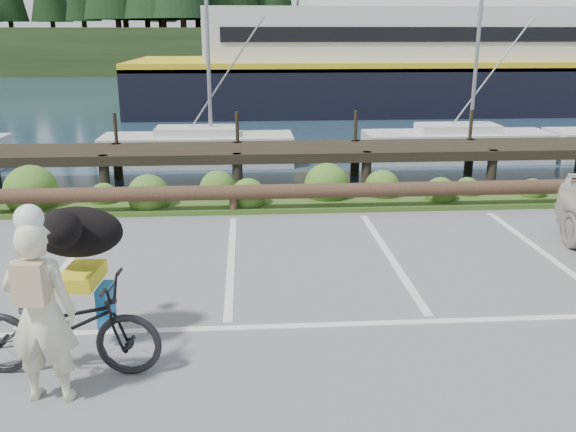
# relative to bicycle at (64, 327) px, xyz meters

# --- Properties ---
(ground) EXTENTS (72.00, 72.00, 0.00)m
(ground) POSITION_rel_bicycle_xyz_m (1.69, 1.30, -0.54)
(ground) COLOR slate
(harbor_backdrop) EXTENTS (170.00, 160.00, 30.00)m
(harbor_backdrop) POSITION_rel_bicycle_xyz_m (2.10, 79.72, -0.54)
(harbor_backdrop) COLOR #1C3144
(harbor_backdrop) RESTS_ON ground
(vegetation_strip) EXTENTS (34.00, 1.60, 0.10)m
(vegetation_strip) POSITION_rel_bicycle_xyz_m (1.69, 6.60, -0.49)
(vegetation_strip) COLOR #3D5B21
(vegetation_strip) RESTS_ON ground
(log_rail) EXTENTS (32.00, 0.30, 0.60)m
(log_rail) POSITION_rel_bicycle_xyz_m (1.69, 5.90, -0.54)
(log_rail) COLOR #443021
(log_rail) RESTS_ON ground
(bicycle) EXTENTS (2.13, 0.90, 1.09)m
(bicycle) POSITION_rel_bicycle_xyz_m (0.00, 0.00, 0.00)
(bicycle) COLOR black
(bicycle) RESTS_ON ground
(cyclist) EXTENTS (0.72, 0.50, 1.87)m
(cyclist) POSITION_rel_bicycle_xyz_m (-0.04, -0.48, 0.39)
(cyclist) COLOR beige
(cyclist) RESTS_ON ground
(dog) EXTENTS (0.58, 1.05, 0.59)m
(dog) POSITION_rel_bicycle_xyz_m (0.06, 0.66, 0.84)
(dog) COLOR black
(dog) RESTS_ON bicycle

